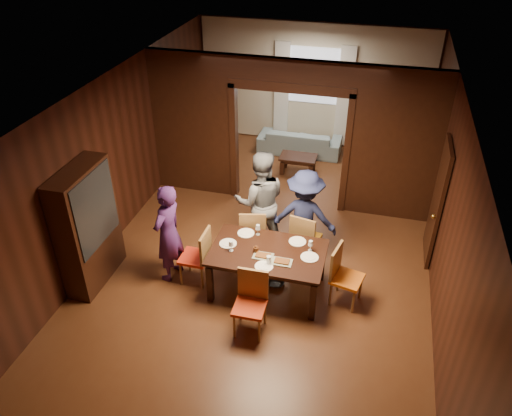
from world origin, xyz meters
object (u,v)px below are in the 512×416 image
(chair_right, at_px, (347,277))
(chair_far_r, at_px, (306,237))
(person_purple, at_px, (168,233))
(person_navy, at_px, (304,216))
(chair_far_l, at_px, (253,231))
(sofa, at_px, (300,141))
(chair_near, at_px, (250,305))
(hutch, at_px, (88,227))
(dining_table, at_px, (268,271))
(chair_left, at_px, (194,256))
(coffee_table, at_px, (298,164))
(person_grey, at_px, (260,201))

(chair_right, relative_size, chair_far_r, 1.00)
(chair_far_r, bearing_deg, person_purple, 36.53)
(chair_far_r, bearing_deg, chair_right, 143.79)
(person_navy, distance_m, chair_far_l, 0.92)
(sofa, relative_size, chair_far_l, 2.01)
(person_purple, distance_m, chair_near, 1.81)
(sofa, distance_m, chair_near, 5.87)
(chair_far_r, height_order, chair_near, same)
(hutch, bearing_deg, dining_table, 8.46)
(hutch, bearing_deg, chair_left, 12.52)
(coffee_table, bearing_deg, person_grey, -93.11)
(person_purple, distance_m, coffee_table, 4.25)
(person_grey, relative_size, chair_right, 1.90)
(person_navy, xyz_separation_m, dining_table, (-0.39, -0.97, -0.45))
(person_navy, height_order, hutch, hutch)
(chair_far_l, bearing_deg, sofa, -104.43)
(chair_left, xyz_separation_m, chair_far_r, (1.62, 0.95, 0.00))
(dining_table, bearing_deg, chair_near, -92.40)
(person_navy, bearing_deg, chair_right, 131.60)
(sofa, bearing_deg, chair_far_l, 89.34)
(person_grey, height_order, chair_right, person_grey)
(person_navy, bearing_deg, chair_left, 32.97)
(person_navy, bearing_deg, person_purple, 27.02)
(chair_far_l, relative_size, chair_near, 1.00)
(person_navy, xyz_separation_m, sofa, (-0.78, 3.97, -0.55))
(chair_left, xyz_separation_m, chair_near, (1.14, -0.85, 0.00))
(person_navy, relative_size, chair_far_r, 1.72)
(dining_table, height_order, chair_far_l, chair_far_l)
(person_grey, bearing_deg, chair_far_l, 61.58)
(person_purple, xyz_separation_m, hutch, (-1.17, -0.36, 0.16))
(person_purple, xyz_separation_m, chair_near, (1.55, -0.86, -0.36))
(person_purple, relative_size, coffee_table, 2.10)
(chair_near, bearing_deg, person_grey, 99.12)
(dining_table, relative_size, chair_far_l, 1.79)
(person_grey, relative_size, chair_far_r, 1.90)
(chair_right, distance_m, hutch, 4.04)
(coffee_table, bearing_deg, chair_far_r, -77.23)
(person_navy, height_order, chair_far_l, person_navy)
(chair_far_r, bearing_deg, dining_table, 75.16)
(dining_table, distance_m, chair_right, 1.23)
(chair_far_l, height_order, chair_near, same)
(sofa, distance_m, dining_table, 4.96)
(chair_far_l, bearing_deg, dining_table, 105.51)
(dining_table, distance_m, chair_near, 0.92)
(sofa, xyz_separation_m, chair_right, (1.61, -4.90, 0.20))
(dining_table, bearing_deg, coffee_table, 93.54)
(person_purple, distance_m, chair_left, 0.55)
(dining_table, xyz_separation_m, chair_right, (1.22, 0.03, 0.10))
(coffee_table, bearing_deg, person_purple, -108.78)
(chair_right, bearing_deg, sofa, 31.13)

